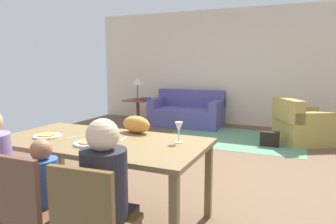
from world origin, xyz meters
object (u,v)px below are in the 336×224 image
(dining_table, at_px, (102,147))
(plate_near_man, at_px, (48,136))
(dining_chair_woman, at_px, (93,222))
(armchair, at_px, (302,126))
(side_table, at_px, (138,108))
(cat, at_px, (136,124))
(person_child, at_px, (48,204))
(couch, at_px, (187,113))
(handbag, at_px, (270,139))
(plate_near_child, at_px, (89,143))
(book_lower, at_px, (144,100))
(book_upper, at_px, (146,98))
(table_lamp, at_px, (137,82))
(person_woman, at_px, (108,207))
(wine_glass, at_px, (179,128))
(dining_chair_child, at_px, (29,206))

(dining_table, height_order, plate_near_man, plate_near_man)
(dining_chair_woman, height_order, armchair, dining_chair_woman)
(side_table, bearing_deg, cat, -60.88)
(person_child, bearing_deg, couch, 98.90)
(cat, distance_m, handbag, 3.18)
(person_child, xyz_separation_m, couch, (-0.80, 5.14, -0.13))
(plate_near_child, height_order, couch, couch)
(person_child, bearing_deg, side_table, 112.11)
(plate_near_man, bearing_deg, plate_near_child, -6.53)
(book_lower, bearing_deg, dining_chair_woman, -65.05)
(dining_table, distance_m, book_upper, 4.63)
(table_lamp, bearing_deg, couch, 12.35)
(person_woman, bearing_deg, dining_chair_woman, -87.07)
(dining_chair_woman, xyz_separation_m, person_woman, (-0.01, 0.17, 0.02))
(dining_table, bearing_deg, wine_glass, 14.69)
(dining_chair_woman, distance_m, person_woman, 0.18)
(book_lower, height_order, book_upper, book_upper)
(dining_chair_child, bearing_deg, cat, 83.06)
(dining_chair_child, distance_m, person_woman, 0.55)
(dining_table, relative_size, person_woman, 1.72)
(cat, height_order, book_upper, cat)
(person_child, xyz_separation_m, cat, (0.15, 1.05, 0.41))
(wine_glass, bearing_deg, armchair, 74.66)
(dining_chair_woman, distance_m, armchair, 4.76)
(book_lower, bearing_deg, wine_glass, -58.09)
(dining_chair_child, bearing_deg, person_woman, 18.61)
(armchair, bearing_deg, plate_near_man, -119.40)
(person_woman, height_order, armchair, person_woman)
(dining_table, relative_size, handbag, 5.96)
(person_child, relative_size, book_lower, 4.20)
(dining_chair_child, height_order, dining_chair_woman, same)
(plate_near_child, relative_size, person_child, 0.27)
(cat, bearing_deg, book_upper, 127.52)
(armchair, distance_m, side_table, 3.68)
(handbag, bearing_deg, person_child, -106.41)
(person_child, xyz_separation_m, book_lower, (-1.81, 4.85, 0.16))
(wine_glass, xyz_separation_m, handbag, (0.48, 3.13, -0.76))
(dining_table, distance_m, person_woman, 0.86)
(plate_near_child, distance_m, table_lamp, 4.82)
(dining_chair_woman, bearing_deg, person_child, 162.26)
(armchair, bearing_deg, dining_chair_woman, -103.90)
(side_table, distance_m, book_lower, 0.28)
(dining_chair_woman, height_order, table_lamp, table_lamp)
(wine_glass, bearing_deg, book_lower, 121.91)
(plate_near_child, xyz_separation_m, wine_glass, (0.69, 0.36, 0.12))
(person_child, distance_m, book_upper, 5.25)
(couch, bearing_deg, handbag, -30.36)
(person_child, distance_m, book_lower, 5.18)
(table_lamp, height_order, book_upper, table_lamp)
(dining_chair_child, bearing_deg, book_lower, 109.79)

